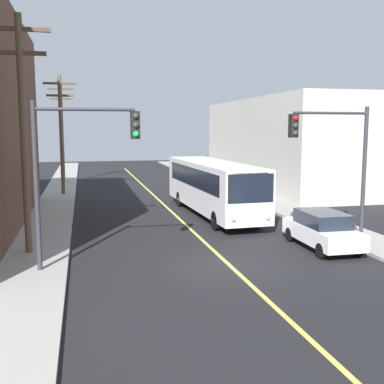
{
  "coord_description": "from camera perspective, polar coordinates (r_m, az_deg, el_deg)",
  "views": [
    {
      "loc": [
        -5.33,
        -16.6,
        5.16
      ],
      "look_at": [
        0.0,
        6.1,
        2.0
      ],
      "focal_mm": 43.52,
      "sensor_mm": 36.0,
      "label": 1
    }
  ],
  "objects": [
    {
      "name": "utility_pole_far",
      "position": [
        45.87,
        -15.65,
        7.61
      ],
      "size": [
        2.4,
        0.28,
        9.31
      ],
      "color": "brown",
      "rests_on": "sidewalk_left"
    },
    {
      "name": "traffic_signal_left_corner",
      "position": [
        17.01,
        -13.51,
        4.62
      ],
      "size": [
        3.75,
        0.48,
        6.0
      ],
      "color": "#2D2D33",
      "rests_on": "sidewalk_left"
    },
    {
      "name": "parked_car_white",
      "position": [
        21.01,
        15.65,
        -4.44
      ],
      "size": [
        1.88,
        4.43,
        1.62
      ],
      "color": "silver",
      "rests_on": "ground"
    },
    {
      "name": "sidewalk_right",
      "position": [
        29.87,
        11.93,
        -2.25
      ],
      "size": [
        2.5,
        90.0,
        0.15
      ],
      "primitive_type": "cube",
      "color": "gray",
      "rests_on": "ground"
    },
    {
      "name": "ground_plane",
      "position": [
        18.19,
        4.45,
        -8.79
      ],
      "size": [
        120.0,
        120.0,
        0.0
      ],
      "primitive_type": "plane",
      "color": "black"
    },
    {
      "name": "sidewalk_left",
      "position": [
        27.16,
        -17.05,
        -3.42
      ],
      "size": [
        2.5,
        90.0,
        0.15
      ],
      "primitive_type": "cube",
      "color": "gray",
      "rests_on": "ground"
    },
    {
      "name": "utility_pole_mid",
      "position": [
        37.38,
        -15.75,
        7.42
      ],
      "size": [
        2.4,
        0.28,
        9.04
      ],
      "color": "brown",
      "rests_on": "sidewalk_left"
    },
    {
      "name": "utility_pole_near",
      "position": [
        19.83,
        -19.99,
        7.86
      ],
      "size": [
        2.4,
        0.28,
        9.46
      ],
      "color": "brown",
      "rests_on": "sidewalk_left"
    },
    {
      "name": "lane_stripe_center",
      "position": [
        32.46,
        -3.59,
        -1.43
      ],
      "size": [
        0.16,
        60.0,
        0.01
      ],
      "primitive_type": "cube",
      "color": "#D8CC4C",
      "rests_on": "ground"
    },
    {
      "name": "traffic_signal_right_corner",
      "position": [
        21.38,
        17.03,
        5.08
      ],
      "size": [
        3.75,
        0.48,
        6.0
      ],
      "color": "#2D2D33",
      "rests_on": "sidewalk_right"
    },
    {
      "name": "building_right_warehouse",
      "position": [
        43.89,
        13.72,
        5.82
      ],
      "size": [
        12.0,
        22.72,
        7.74
      ],
      "color": "#B2B2A8",
      "rests_on": "ground"
    },
    {
      "name": "city_bus",
      "position": [
        28.0,
        2.49,
        0.86
      ],
      "size": [
        3.03,
        12.23,
        3.2
      ],
      "color": "silver",
      "rests_on": "ground"
    }
  ]
}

